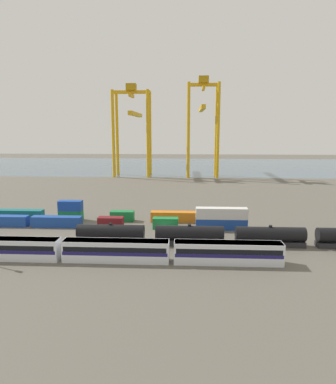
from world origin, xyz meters
name	(u,v)px	position (x,y,z in m)	size (l,w,h in m)	color
ground_plane	(172,198)	(0.00, 40.00, 0.00)	(420.00, 420.00, 0.00)	#5B564C
harbour_water	(179,166)	(0.00, 146.74, 0.00)	(400.00, 110.00, 0.01)	#475B6B
passenger_train	(116,250)	(-7.66, -18.21, 2.14)	(59.05, 3.14, 3.90)	silver
freight_tank_row	(229,236)	(13.76, -8.41, 2.06)	(62.91, 2.90, 4.36)	#232326
shipping_container_0	(4,221)	(-39.82, 3.25, 1.30)	(12.10, 2.44, 2.60)	#1C4299
shipping_container_1	(57,222)	(-26.56, 3.25, 1.30)	(12.10, 2.44, 2.60)	#1C4299
shipping_container_2	(111,222)	(-13.29, 3.25, 1.30)	(6.04, 2.44, 2.60)	maroon
shipping_container_3	(166,223)	(-0.03, 3.25, 1.30)	(6.04, 2.44, 2.60)	#197538
shipping_container_4	(221,224)	(13.24, 3.25, 1.30)	(12.10, 2.44, 2.60)	#1C4299
shipping_container_5	(222,213)	(13.24, 3.25, 3.90)	(12.10, 2.44, 2.60)	silver
shipping_container_6	(20,215)	(-38.67, 9.58, 1.30)	(12.10, 2.44, 2.60)	#146066
shipping_container_7	(71,215)	(-25.15, 9.58, 1.30)	(6.04, 2.44, 2.60)	#197538
shipping_container_8	(70,206)	(-25.15, 9.58, 3.90)	(6.04, 2.44, 2.60)	#1C4299
shipping_container_9	(122,216)	(-11.64, 9.58, 1.30)	(6.04, 2.44, 2.60)	#197538
shipping_container_10	(174,217)	(1.88, 9.58, 1.30)	(12.10, 2.44, 2.60)	orange
gantry_crane_west	(133,121)	(-22.26, 100.16, 27.16)	(18.45, 38.90, 45.03)	gold
gantry_crane_central	(203,118)	(12.66, 99.84, 28.92)	(15.69, 37.56, 48.27)	gold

